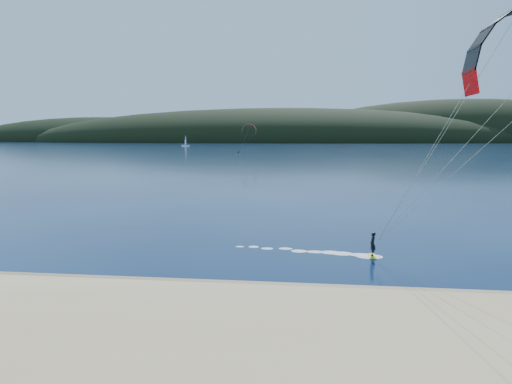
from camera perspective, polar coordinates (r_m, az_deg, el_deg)
ground at (r=23.42m, az=-13.87°, el=-15.14°), size 1800.00×1800.00×0.00m
wet_sand at (r=27.39m, az=-10.50°, el=-11.63°), size 220.00×2.50×0.10m
headland at (r=765.61m, az=6.30°, el=6.33°), size 1200.00×310.00×140.00m
kitesurfer_far at (r=216.41m, az=-0.94°, el=7.70°), size 10.72×7.94×14.36m
sailboat at (r=431.80m, az=-8.95°, el=5.88°), size 7.26×4.75×10.49m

